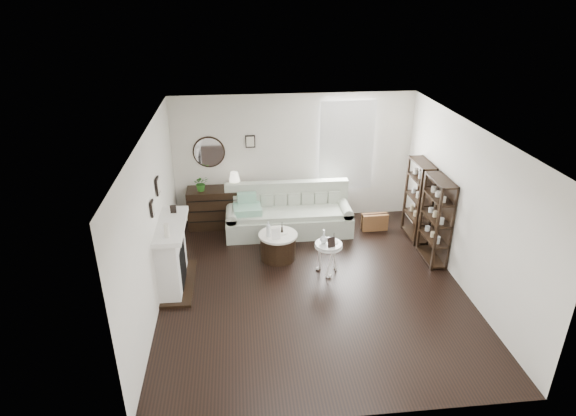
{
  "coord_description": "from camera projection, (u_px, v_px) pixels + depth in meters",
  "views": [
    {
      "loc": [
        -1.14,
        -6.77,
        4.64
      ],
      "look_at": [
        -0.33,
        0.8,
        1.11
      ],
      "focal_mm": 30.0,
      "sensor_mm": 36.0,
      "label": 1
    }
  ],
  "objects": [
    {
      "name": "pedestal_table",
      "position": [
        329.0,
        246.0,
        8.34
      ],
      "size": [
        0.48,
        0.48,
        0.58
      ],
      "rotation": [
        0.0,
        0.0,
        0.04
      ],
      "color": "white",
      "rests_on": "ground"
    },
    {
      "name": "drum_table",
      "position": [
        278.0,
        246.0,
        8.91
      ],
      "size": [
        0.72,
        0.72,
        0.5
      ],
      "rotation": [
        0.0,
        0.0,
        0.37
      ],
      "color": "black",
      "rests_on": "ground"
    },
    {
      "name": "card_frame_drum",
      "position": [
        276.0,
        234.0,
        8.6
      ],
      "size": [
        0.16,
        0.09,
        0.21
      ],
      "primitive_type": "cube",
      "rotation": [
        -0.21,
        0.0,
        0.18
      ],
      "color": "white",
      "rests_on": "drum_table"
    },
    {
      "name": "dresser",
      "position": [
        218.0,
        207.0,
        10.06
      ],
      "size": [
        1.25,
        0.54,
        0.83
      ],
      "color": "black",
      "rests_on": "ground"
    },
    {
      "name": "shelf_unit_far",
      "position": [
        418.0,
        200.0,
        9.45
      ],
      "size": [
        0.3,
        0.8,
        1.6
      ],
      "color": "black",
      "rests_on": "ground"
    },
    {
      "name": "card_frame_ped",
      "position": [
        331.0,
        242.0,
        8.17
      ],
      "size": [
        0.14,
        0.09,
        0.18
      ],
      "primitive_type": "cube",
      "rotation": [
        -0.21,
        0.0,
        0.27
      ],
      "color": "black",
      "rests_on": "pedestal_table"
    },
    {
      "name": "room",
      "position": [
        329.0,
        146.0,
        10.0
      ],
      "size": [
        5.5,
        5.5,
        5.5
      ],
      "color": "black",
      "rests_on": "ground"
    },
    {
      "name": "eiffel_drum",
      "position": [
        282.0,
        228.0,
        8.82
      ],
      "size": [
        0.15,
        0.15,
        0.2
      ],
      "primitive_type": null,
      "rotation": [
        0.0,
        0.0,
        -0.34
      ],
      "color": "black",
      "rests_on": "drum_table"
    },
    {
      "name": "bottle_drum",
      "position": [
        268.0,
        229.0,
        8.66
      ],
      "size": [
        0.07,
        0.07,
        0.3
      ],
      "primitive_type": "cylinder",
      "color": "silver",
      "rests_on": "drum_table"
    },
    {
      "name": "sofa",
      "position": [
        288.0,
        216.0,
        9.89
      ],
      "size": [
        2.55,
        0.88,
        0.99
      ],
      "color": "#ACB5A1",
      "rests_on": "ground"
    },
    {
      "name": "table_lamp",
      "position": [
        235.0,
        180.0,
        9.85
      ],
      "size": [
        0.29,
        0.29,
        0.35
      ],
      "primitive_type": null,
      "rotation": [
        0.0,
        0.0,
        -0.41
      ],
      "color": "beige",
      "rests_on": "dresser"
    },
    {
      "name": "quilt",
      "position": [
        247.0,
        210.0,
        9.59
      ],
      "size": [
        0.57,
        0.48,
        0.14
      ],
      "primitive_type": "cube",
      "rotation": [
        0.0,
        0.0,
        0.05
      ],
      "color": "#248669",
      "rests_on": "sofa"
    },
    {
      "name": "shelf_unit_near",
      "position": [
        436.0,
        220.0,
        8.64
      ],
      "size": [
        0.3,
        0.8,
        1.6
      ],
      "color": "black",
      "rests_on": "ground"
    },
    {
      "name": "potted_plant",
      "position": [
        201.0,
        183.0,
        9.74
      ],
      "size": [
        0.33,
        0.3,
        0.32
      ],
      "primitive_type": "imported",
      "rotation": [
        0.0,
        0.0,
        0.19
      ],
      "color": "#26611B",
      "rests_on": "dresser"
    },
    {
      "name": "flask_ped",
      "position": [
        324.0,
        237.0,
        8.28
      ],
      "size": [
        0.14,
        0.14,
        0.25
      ],
      "primitive_type": null,
      "color": "silver",
      "rests_on": "pedestal_table"
    },
    {
      "name": "suitcase",
      "position": [
        375.0,
        222.0,
        9.98
      ],
      "size": [
        0.54,
        0.2,
        0.35
      ],
      "primitive_type": "cube",
      "rotation": [
        0.0,
        0.0,
        0.04
      ],
      "color": "brown",
      "rests_on": "ground"
    },
    {
      "name": "fireplace",
      "position": [
        172.0,
        257.0,
        7.99
      ],
      "size": [
        0.5,
        1.4,
        1.84
      ],
      "color": "white",
      "rests_on": "ground"
    },
    {
      "name": "eiffel_ped",
      "position": [
        334.0,
        238.0,
        8.32
      ],
      "size": [
        0.1,
        0.1,
        0.16
      ],
      "primitive_type": null,
      "rotation": [
        0.0,
        0.0,
        0.04
      ],
      "color": "black",
      "rests_on": "pedestal_table"
    }
  ]
}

